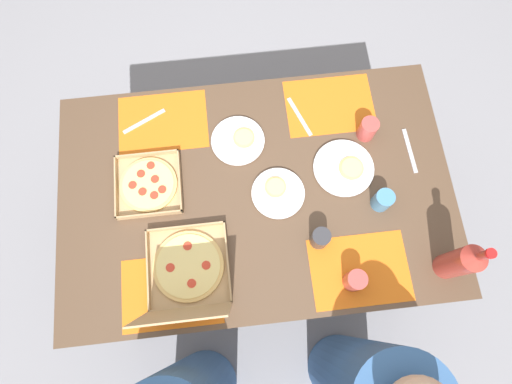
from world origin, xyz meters
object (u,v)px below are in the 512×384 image
(diner_left_seat, at_px, (366,383))
(cup_dark, at_px, (355,280))
(plate_far_right, at_px, (239,141))
(cup_red, at_px, (368,129))
(pizza_box_corner_right, at_px, (149,185))
(plate_far_left, at_px, (344,168))
(cup_clear_right, at_px, (320,238))
(soda_bottle, at_px, (461,262))
(plate_near_right, at_px, (278,193))
(cup_clear_left, at_px, (383,200))
(pizza_box_corner_left, at_px, (188,276))

(diner_left_seat, bearing_deg, cup_dark, -84.45)
(plate_far_right, relative_size, cup_red, 2.24)
(pizza_box_corner_right, relative_size, cup_red, 2.63)
(plate_far_left, xyz_separation_m, cup_clear_right, (0.14, 0.27, 0.04))
(plate_far_left, height_order, soda_bottle, soda_bottle)
(cup_red, bearing_deg, cup_clear_right, 58.17)
(plate_near_right, distance_m, plate_far_right, 0.27)
(plate_far_right, xyz_separation_m, soda_bottle, (-0.70, 0.58, 0.12))
(pizza_box_corner_right, relative_size, cup_clear_right, 2.80)
(plate_near_right, distance_m, cup_clear_left, 0.39)
(pizza_box_corner_right, bearing_deg, plate_far_right, -158.06)
(cup_red, relative_size, cup_clear_right, 1.07)
(plate_near_right, height_order, cup_red, cup_red)
(cup_red, xyz_separation_m, cup_clear_left, (-0.00, 0.29, -0.00))
(pizza_box_corner_right, height_order, cup_red, cup_red)
(plate_far_right, bearing_deg, plate_far_left, 157.80)
(plate_far_left, bearing_deg, diner_left_seat, 89.28)
(cup_clear_right, bearing_deg, plate_near_right, -57.22)
(soda_bottle, height_order, cup_clear_right, soda_bottle)
(pizza_box_corner_right, relative_size, cup_clear_left, 2.83)
(cup_clear_right, xyz_separation_m, diner_left_seat, (-0.13, 0.53, -0.27))
(pizza_box_corner_left, height_order, plate_far_right, pizza_box_corner_left)
(pizza_box_corner_left, relative_size, cup_clear_left, 3.89)
(plate_far_right, distance_m, cup_dark, 0.69)
(cup_clear_left, bearing_deg, soda_bottle, 125.87)
(soda_bottle, bearing_deg, cup_dark, 2.55)
(plate_far_right, xyz_separation_m, plate_far_left, (-0.40, 0.16, -0.00))
(cup_clear_right, relative_size, diner_left_seat, 0.07)
(plate_near_right, height_order, cup_dark, cup_dark)
(pizza_box_corner_right, bearing_deg, plate_near_right, 169.90)
(pizza_box_corner_right, distance_m, plate_far_right, 0.39)
(cup_dark, bearing_deg, cup_clear_left, -119.43)
(cup_dark, bearing_deg, pizza_box_corner_left, -8.00)
(pizza_box_corner_left, height_order, cup_clear_right, pizza_box_corner_left)
(diner_left_seat, bearing_deg, pizza_box_corner_left, -36.17)
(pizza_box_corner_right, bearing_deg, plate_far_left, 178.74)
(cup_dark, height_order, cup_clear_right, cup_dark)
(cup_red, bearing_deg, pizza_box_corner_right, 7.91)
(pizza_box_corner_left, distance_m, plate_far_left, 0.72)
(cup_dark, xyz_separation_m, cup_clear_left, (-0.16, -0.28, -0.00))
(plate_far_left, relative_size, diner_left_seat, 0.19)
(plate_far_right, distance_m, cup_clear_right, 0.50)
(plate_far_right, xyz_separation_m, cup_clear_left, (-0.51, 0.32, 0.03))
(plate_near_right, distance_m, cup_red, 0.44)
(soda_bottle, xyz_separation_m, cup_dark, (0.35, 0.02, -0.08))
(plate_far_right, relative_size, soda_bottle, 0.66)
(pizza_box_corner_left, distance_m, plate_far_right, 0.56)
(cup_dark, distance_m, cup_clear_left, 0.32)
(pizza_box_corner_left, bearing_deg, plate_far_right, -114.18)
(cup_clear_left, xyz_separation_m, diner_left_seat, (0.12, 0.65, -0.27))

